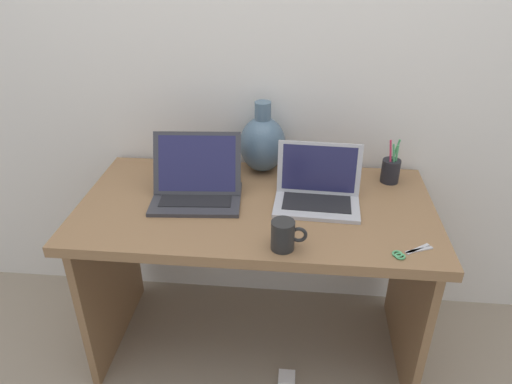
{
  "coord_description": "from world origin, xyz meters",
  "views": [
    {
      "loc": [
        0.15,
        -1.54,
        1.66
      ],
      "look_at": [
        0.0,
        0.0,
        0.79
      ],
      "focal_mm": 33.2,
      "sensor_mm": 36.0,
      "label": 1
    }
  ],
  "objects_px": {
    "laptop_left": "(197,182)",
    "scissors": "(406,253)",
    "power_brick": "(287,379)",
    "coffee_mug": "(284,235)",
    "pen_cup": "(391,170)",
    "laptop_right": "(318,188)",
    "green_vase": "(263,143)"
  },
  "relations": [
    {
      "from": "laptop_left",
      "to": "scissors",
      "type": "xyz_separation_m",
      "value": [
        0.74,
        -0.3,
        -0.06
      ]
    },
    {
      "from": "power_brick",
      "to": "coffee_mug",
      "type": "bearing_deg",
      "value": -111.43
    },
    {
      "from": "scissors",
      "to": "power_brick",
      "type": "bearing_deg",
      "value": 168.57
    },
    {
      "from": "laptop_left",
      "to": "coffee_mug",
      "type": "xyz_separation_m",
      "value": [
        0.35,
        -0.31,
        -0.01
      ]
    },
    {
      "from": "laptop_left",
      "to": "pen_cup",
      "type": "height_order",
      "value": "laptop_left"
    },
    {
      "from": "laptop_right",
      "to": "power_brick",
      "type": "bearing_deg",
      "value": -109.43
    },
    {
      "from": "laptop_right",
      "to": "coffee_mug",
      "type": "xyz_separation_m",
      "value": [
        -0.11,
        -0.31,
        -0.01
      ]
    },
    {
      "from": "coffee_mug",
      "to": "pen_cup",
      "type": "distance_m",
      "value": 0.65
    },
    {
      "from": "laptop_left",
      "to": "coffee_mug",
      "type": "relative_size",
      "value": 3.0
    },
    {
      "from": "green_vase",
      "to": "power_brick",
      "type": "relative_size",
      "value": 4.34
    },
    {
      "from": "green_vase",
      "to": "scissors",
      "type": "bearing_deg",
      "value": -47.62
    },
    {
      "from": "laptop_right",
      "to": "coffee_mug",
      "type": "bearing_deg",
      "value": -109.94
    },
    {
      "from": "coffee_mug",
      "to": "scissors",
      "type": "distance_m",
      "value": 0.4
    },
    {
      "from": "laptop_right",
      "to": "pen_cup",
      "type": "distance_m",
      "value": 0.36
    },
    {
      "from": "laptop_right",
      "to": "green_vase",
      "type": "bearing_deg",
      "value": 132.54
    },
    {
      "from": "coffee_mug",
      "to": "scissors",
      "type": "xyz_separation_m",
      "value": [
        0.39,
        0.01,
        -0.05
      ]
    },
    {
      "from": "coffee_mug",
      "to": "green_vase",
      "type": "bearing_deg",
      "value": 101.62
    },
    {
      "from": "pen_cup",
      "to": "scissors",
      "type": "height_order",
      "value": "pen_cup"
    },
    {
      "from": "coffee_mug",
      "to": "scissors",
      "type": "height_order",
      "value": "coffee_mug"
    },
    {
      "from": "laptop_right",
      "to": "scissors",
      "type": "height_order",
      "value": "laptop_right"
    },
    {
      "from": "laptop_left",
      "to": "scissors",
      "type": "relative_size",
      "value": 2.54
    },
    {
      "from": "laptop_right",
      "to": "power_brick",
      "type": "relative_size",
      "value": 4.65
    },
    {
      "from": "scissors",
      "to": "power_brick",
      "type": "relative_size",
      "value": 2.0
    },
    {
      "from": "scissors",
      "to": "coffee_mug",
      "type": "bearing_deg",
      "value": -179.09
    },
    {
      "from": "laptop_left",
      "to": "green_vase",
      "type": "height_order",
      "value": "green_vase"
    },
    {
      "from": "coffee_mug",
      "to": "scissors",
      "type": "bearing_deg",
      "value": 0.91
    },
    {
      "from": "coffee_mug",
      "to": "laptop_left",
      "type": "bearing_deg",
      "value": 138.69
    },
    {
      "from": "coffee_mug",
      "to": "power_brick",
      "type": "distance_m",
      "value": 0.78
    },
    {
      "from": "green_vase",
      "to": "scissors",
      "type": "xyz_separation_m",
      "value": [
        0.51,
        -0.56,
        -0.12
      ]
    },
    {
      "from": "laptop_right",
      "to": "green_vase",
      "type": "xyz_separation_m",
      "value": [
        -0.23,
        0.25,
        0.07
      ]
    },
    {
      "from": "pen_cup",
      "to": "scissors",
      "type": "relative_size",
      "value": 1.33
    },
    {
      "from": "laptop_left",
      "to": "green_vase",
      "type": "distance_m",
      "value": 0.35
    }
  ]
}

